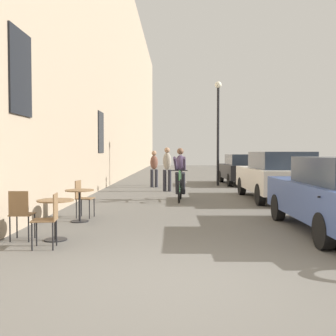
{
  "coord_description": "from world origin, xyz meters",
  "views": [
    {
      "loc": [
        -0.07,
        -4.67,
        1.55
      ],
      "look_at": [
        -0.43,
        13.57,
        0.85
      ],
      "focal_mm": 42.2,
      "sensor_mm": 36.0,
      "label": 1
    }
  ],
  "objects_px": {
    "cyclist_on_bicycle": "(180,175)",
    "parked_car_second": "(276,175)",
    "pedestrian_mid": "(154,167)",
    "cafe_chair_near_toward_street": "(21,212)",
    "parked_car_third": "(242,169)",
    "street_lamp": "(218,120)",
    "cafe_table_mid": "(80,199)",
    "cafe_chair_near_toward_wall": "(49,217)",
    "cafe_table_near": "(55,211)",
    "cafe_chair_mid_toward_street": "(82,196)",
    "pedestrian_near": "(167,167)"
  },
  "relations": [
    {
      "from": "cyclist_on_bicycle",
      "to": "parked_car_second",
      "type": "relative_size",
      "value": 0.39
    },
    {
      "from": "pedestrian_mid",
      "to": "cafe_chair_near_toward_street",
      "type": "bearing_deg",
      "value": -99.14
    },
    {
      "from": "parked_car_second",
      "to": "parked_car_third",
      "type": "xyz_separation_m",
      "value": [
        -0.08,
        6.37,
        -0.05
      ]
    },
    {
      "from": "pedestrian_mid",
      "to": "street_lamp",
      "type": "bearing_deg",
      "value": 18.96
    },
    {
      "from": "cafe_chair_near_toward_street",
      "to": "pedestrian_mid",
      "type": "xyz_separation_m",
      "value": [
        1.74,
        10.84,
        0.41
      ]
    },
    {
      "from": "cafe_chair_near_toward_street",
      "to": "cafe_table_mid",
      "type": "xyz_separation_m",
      "value": [
        0.55,
        1.96,
        0.0
      ]
    },
    {
      "from": "cafe_table_mid",
      "to": "street_lamp",
      "type": "relative_size",
      "value": 0.15
    },
    {
      "from": "cafe_chair_near_toward_wall",
      "to": "parked_car_second",
      "type": "height_order",
      "value": "parked_car_second"
    },
    {
      "from": "cafe_table_near",
      "to": "parked_car_third",
      "type": "bearing_deg",
      "value": 66.71
    },
    {
      "from": "cafe_table_near",
      "to": "cafe_chair_near_toward_wall",
      "type": "xyz_separation_m",
      "value": [
        0.08,
        -0.58,
        -0.0
      ]
    },
    {
      "from": "parked_car_third",
      "to": "street_lamp",
      "type": "bearing_deg",
      "value": -151.75
    },
    {
      "from": "street_lamp",
      "to": "parked_car_second",
      "type": "xyz_separation_m",
      "value": [
        1.31,
        -5.7,
        -2.29
      ]
    },
    {
      "from": "cafe_chair_mid_toward_street",
      "to": "pedestrian_near",
      "type": "xyz_separation_m",
      "value": [
        1.89,
        6.45,
        0.48
      ]
    },
    {
      "from": "cafe_table_near",
      "to": "parked_car_third",
      "type": "xyz_separation_m",
      "value": [
        5.35,
        12.44,
        0.24
      ]
    },
    {
      "from": "cafe_table_near",
      "to": "cyclist_on_bicycle",
      "type": "height_order",
      "value": "cyclist_on_bicycle"
    },
    {
      "from": "cafe_chair_mid_toward_street",
      "to": "pedestrian_near",
      "type": "height_order",
      "value": "pedestrian_near"
    },
    {
      "from": "cafe_chair_mid_toward_street",
      "to": "cyclist_on_bicycle",
      "type": "relative_size",
      "value": 0.51
    },
    {
      "from": "cafe_chair_near_toward_wall",
      "to": "cafe_chair_mid_toward_street",
      "type": "xyz_separation_m",
      "value": [
        -0.18,
        3.04,
        0.0
      ]
    },
    {
      "from": "cafe_chair_near_toward_street",
      "to": "cafe_table_near",
      "type": "bearing_deg",
      "value": 7.37
    },
    {
      "from": "parked_car_third",
      "to": "parked_car_second",
      "type": "bearing_deg",
      "value": -89.29
    },
    {
      "from": "pedestrian_near",
      "to": "street_lamp",
      "type": "xyz_separation_m",
      "value": [
        2.34,
        2.87,
        2.11
      ]
    },
    {
      "from": "parked_car_second",
      "to": "cyclist_on_bicycle",
      "type": "bearing_deg",
      "value": -177.69
    },
    {
      "from": "cafe_table_near",
      "to": "cafe_chair_near_toward_wall",
      "type": "height_order",
      "value": "cafe_chair_near_toward_wall"
    },
    {
      "from": "cafe_table_near",
      "to": "pedestrian_near",
      "type": "distance_m",
      "value": 9.09
    },
    {
      "from": "cafe_chair_near_toward_wall",
      "to": "cafe_table_mid",
      "type": "distance_m",
      "value": 2.47
    },
    {
      "from": "cafe_chair_near_toward_wall",
      "to": "street_lamp",
      "type": "height_order",
      "value": "street_lamp"
    },
    {
      "from": "cafe_table_near",
      "to": "parked_car_second",
      "type": "relative_size",
      "value": 0.16
    },
    {
      "from": "cyclist_on_bicycle",
      "to": "parked_car_third",
      "type": "distance_m",
      "value": 7.19
    },
    {
      "from": "cafe_table_mid",
      "to": "cafe_chair_near_toward_wall",
      "type": "bearing_deg",
      "value": -87.47
    },
    {
      "from": "parked_car_second",
      "to": "street_lamp",
      "type": "bearing_deg",
      "value": 102.96
    },
    {
      "from": "cyclist_on_bicycle",
      "to": "pedestrian_near",
      "type": "relative_size",
      "value": 1.0
    },
    {
      "from": "pedestrian_mid",
      "to": "cyclist_on_bicycle",
      "type": "bearing_deg",
      "value": -76.93
    },
    {
      "from": "cafe_chair_near_toward_wall",
      "to": "pedestrian_mid",
      "type": "bearing_deg",
      "value": 84.56
    },
    {
      "from": "cafe_chair_near_toward_wall",
      "to": "pedestrian_mid",
      "type": "height_order",
      "value": "pedestrian_mid"
    },
    {
      "from": "parked_car_third",
      "to": "cyclist_on_bicycle",
      "type": "bearing_deg",
      "value": -115.38
    },
    {
      "from": "cafe_chair_near_toward_street",
      "to": "cafe_table_mid",
      "type": "bearing_deg",
      "value": 74.2
    },
    {
      "from": "cafe_chair_near_toward_wall",
      "to": "parked_car_third",
      "type": "height_order",
      "value": "parked_car_third"
    },
    {
      "from": "cyclist_on_bicycle",
      "to": "parked_car_third",
      "type": "relative_size",
      "value": 0.42
    },
    {
      "from": "pedestrian_near",
      "to": "parked_car_second",
      "type": "xyz_separation_m",
      "value": [
        3.65,
        -2.83,
        -0.18
      ]
    },
    {
      "from": "pedestrian_mid",
      "to": "parked_car_second",
      "type": "bearing_deg",
      "value": -47.61
    },
    {
      "from": "street_lamp",
      "to": "parked_car_third",
      "type": "relative_size",
      "value": 1.17
    },
    {
      "from": "cafe_table_mid",
      "to": "cafe_chair_mid_toward_street",
      "type": "relative_size",
      "value": 0.81
    },
    {
      "from": "pedestrian_near",
      "to": "street_lamp",
      "type": "relative_size",
      "value": 0.36
    },
    {
      "from": "cafe_chair_mid_toward_street",
      "to": "parked_car_second",
      "type": "height_order",
      "value": "parked_car_second"
    },
    {
      "from": "pedestrian_near",
      "to": "pedestrian_mid",
      "type": "bearing_deg",
      "value": 108.68
    },
    {
      "from": "street_lamp",
      "to": "pedestrian_mid",
      "type": "bearing_deg",
      "value": -161.04
    },
    {
      "from": "cafe_chair_mid_toward_street",
      "to": "pedestrian_near",
      "type": "relative_size",
      "value": 0.5
    },
    {
      "from": "cafe_table_near",
      "to": "cafe_chair_near_toward_wall",
      "type": "relative_size",
      "value": 0.81
    },
    {
      "from": "cafe_table_mid",
      "to": "cafe_chair_mid_toward_street",
      "type": "xyz_separation_m",
      "value": [
        -0.08,
        0.57,
        -0.0
      ]
    },
    {
      "from": "cafe_chair_near_toward_wall",
      "to": "parked_car_third",
      "type": "bearing_deg",
      "value": 67.94
    }
  ]
}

